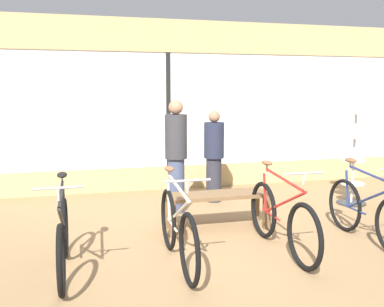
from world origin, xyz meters
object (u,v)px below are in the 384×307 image
(bicycle_far_left, at_px, (63,238))
(bicycle_far_right, at_px, (368,212))
(customer_by_window, at_px, (214,155))
(accessory_rack, at_px, (353,164))
(bicycle_right, at_px, (281,219))
(display_bench, at_px, (217,200))
(customer_near_rack, at_px, (176,154))
(bicycle_left, at_px, (177,229))

(bicycle_far_left, xyz_separation_m, bicycle_far_right, (3.65, -0.01, 0.01))
(bicycle_far_right, distance_m, customer_by_window, 2.76)
(accessory_rack, bearing_deg, bicycle_right, -141.82)
(bicycle_right, height_order, display_bench, bicycle_right)
(bicycle_right, xyz_separation_m, customer_near_rack, (-0.84, 1.93, 0.53))
(bicycle_far_left, height_order, display_bench, bicycle_far_left)
(bicycle_right, xyz_separation_m, customer_by_window, (-0.08, 2.42, 0.42))
(bicycle_left, relative_size, bicycle_right, 0.98)
(bicycle_far_right, xyz_separation_m, display_bench, (-1.65, 1.00, 0.01))
(bicycle_left, relative_size, customer_near_rack, 1.00)
(bicycle_right, height_order, customer_near_rack, customer_near_rack)
(accessory_rack, bearing_deg, bicycle_left, -152.76)
(bicycle_far_left, height_order, bicycle_left, bicycle_left)
(bicycle_left, relative_size, bicycle_far_right, 1.03)
(bicycle_left, bearing_deg, display_bench, 53.55)
(bicycle_far_left, bearing_deg, display_bench, 26.54)
(bicycle_left, height_order, accessory_rack, accessory_rack)
(customer_near_rack, bearing_deg, bicycle_far_left, -130.20)
(customer_near_rack, bearing_deg, customer_by_window, 32.44)
(customer_by_window, bearing_deg, bicycle_right, -88.16)
(display_bench, height_order, customer_by_window, customer_by_window)
(bicycle_right, bearing_deg, bicycle_left, -176.46)
(bicycle_far_left, height_order, customer_by_window, customer_by_window)
(bicycle_right, xyz_separation_m, display_bench, (-0.48, 1.00, 0.01))
(bicycle_far_left, relative_size, accessory_rack, 1.02)
(customer_by_window, bearing_deg, display_bench, -105.78)
(bicycle_left, xyz_separation_m, bicycle_far_right, (2.45, 0.08, -0.01))
(bicycle_far_right, distance_m, accessory_rack, 1.95)
(accessory_rack, bearing_deg, customer_near_rack, 175.07)
(display_bench, bearing_deg, bicycle_left, -126.45)
(bicycle_right, bearing_deg, accessory_rack, 38.18)
(bicycle_far_right, bearing_deg, bicycle_left, -178.24)
(bicycle_right, relative_size, display_bench, 1.28)
(accessory_rack, xyz_separation_m, display_bench, (-2.60, -0.67, -0.27))
(bicycle_far_right, relative_size, customer_by_window, 1.09)
(bicycle_far_right, bearing_deg, customer_by_window, 117.37)
(bicycle_right, height_order, accessory_rack, accessory_rack)
(bicycle_left, distance_m, customer_by_window, 2.80)
(display_bench, bearing_deg, bicycle_far_left, -153.46)
(customer_near_rack, height_order, customer_by_window, customer_near_rack)
(bicycle_left, distance_m, bicycle_right, 1.28)
(bicycle_left, xyz_separation_m, customer_near_rack, (0.43, 2.01, 0.53))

